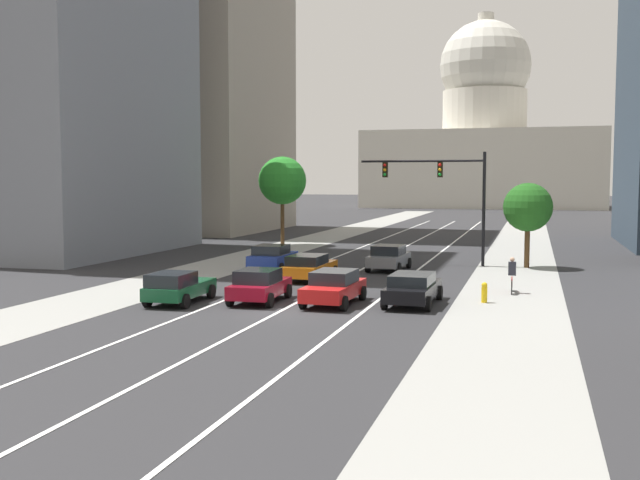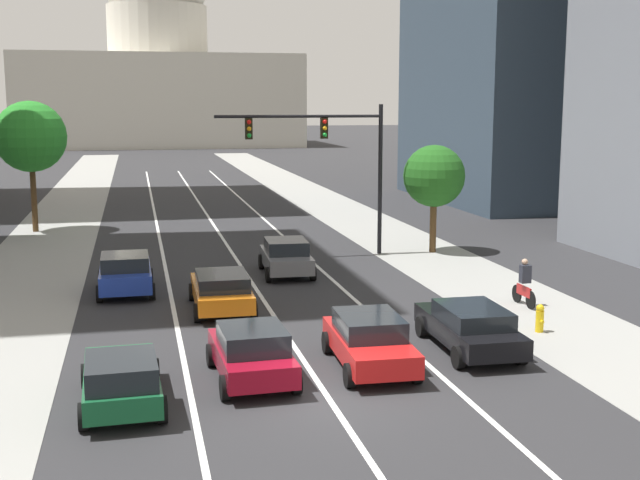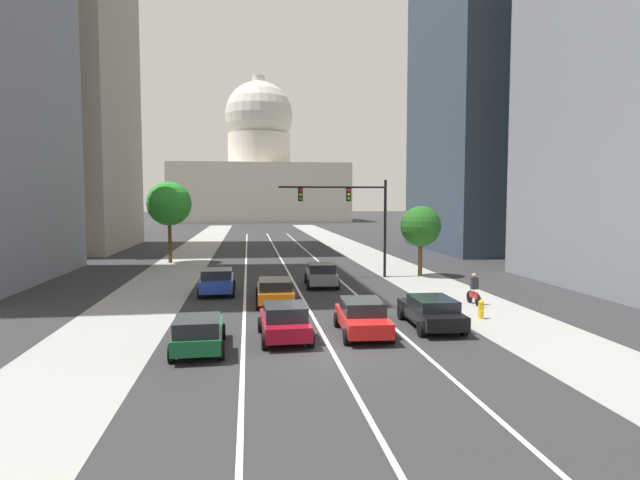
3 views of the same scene
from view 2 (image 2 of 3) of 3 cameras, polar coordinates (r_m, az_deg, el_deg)
The scene contains 19 objects.
ground_plane at distance 59.32m, azimuth -8.26°, elevation 2.41°, with size 400.00×400.00×0.00m, color #2B2B2D.
sidewalk_left at distance 54.39m, azimuth -17.32°, elevation 1.44°, with size 4.74×130.00×0.01m, color gray.
sidewalk_right at distance 55.84m, azimuth 1.38°, elevation 2.07°, with size 4.74×130.00×0.01m, color gray.
lane_stripe_left at distance 44.32m, azimuth -11.00°, elevation -0.04°, with size 0.16×90.00×0.01m, color white.
lane_stripe_center at distance 44.53m, azimuth -6.75°, elevation 0.12°, with size 0.16×90.00×0.01m, color white.
lane_stripe_right at distance 44.98m, azimuth -2.56°, elevation 0.27°, with size 0.16×90.00×0.01m, color white.
capitol_building at distance 143.30m, azimuth -11.09°, elevation 11.64°, with size 45.27×25.75×38.08m.
car_black at distance 24.66m, azimuth 10.31°, elevation -5.89°, with size 2.14×4.77×1.38m.
car_red at distance 22.81m, azimuth 3.42°, elevation -6.93°, with size 2.13×4.44×1.47m.
car_crimson at distance 21.79m, azimuth -4.75°, elevation -7.74°, with size 2.11×4.06×1.48m.
car_gray at distance 34.87m, azimuth -2.36°, elevation -1.14°, with size 2.21×4.22×1.51m.
car_blue at distance 32.30m, azimuth -13.31°, elevation -2.21°, with size 2.15×4.13×1.55m.
car_green at distance 20.37m, azimuth -13.57°, elevation -9.29°, with size 2.07×4.25×1.43m.
car_orange at distance 29.07m, azimuth -6.83°, elevation -3.43°, with size 2.15×4.63×1.40m.
traffic_signal_mast at distance 38.65m, azimuth 0.76°, elevation 6.35°, with size 7.92×0.39×7.13m.
fire_hydrant at distance 27.14m, azimuth 14.96°, elevation -5.23°, with size 0.26×0.35×0.91m.
cyclist at distance 30.36m, azimuth 13.96°, elevation -2.89°, with size 0.37×1.70×1.72m.
street_tree_mid_right at distance 40.06m, azimuth 7.90°, elevation 4.37°, with size 2.98×2.98×5.22m.
street_tree_mid_left at distance 48.79m, azimuth -19.39°, elevation 6.74°, with size 3.95×3.95×7.32m.
Camera 2 is at (-4.45, -18.72, 7.21)m, focal length 46.28 mm.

